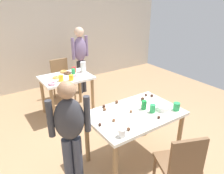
# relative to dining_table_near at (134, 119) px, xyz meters

# --- Properties ---
(ground_plane) EXTENTS (6.40, 6.40, 0.00)m
(ground_plane) POSITION_rel_dining_table_near_xyz_m (0.14, 0.14, -0.65)
(ground_plane) COLOR #9E7A56
(wall_back) EXTENTS (6.40, 0.10, 2.60)m
(wall_back) POSITION_rel_dining_table_near_xyz_m (0.14, 3.34, 0.65)
(wall_back) COLOR #BCB2A3
(wall_back) RESTS_ON ground_plane
(dining_table_near) EXTENTS (1.18, 0.78, 0.75)m
(dining_table_near) POSITION_rel_dining_table_near_xyz_m (0.00, 0.00, 0.00)
(dining_table_near) COLOR silver
(dining_table_near) RESTS_ON ground_plane
(dining_table_far) EXTENTS (0.90, 0.66, 0.75)m
(dining_table_far) POSITION_rel_dining_table_near_xyz_m (-0.21, 1.72, -0.03)
(dining_table_far) COLOR white
(dining_table_far) RESTS_ON ground_plane
(chair_near_table) EXTENTS (0.52, 0.52, 0.87)m
(chair_near_table) POSITION_rel_dining_table_near_xyz_m (0.01, -0.76, -0.15)
(chair_near_table) COLOR brown
(chair_near_table) RESTS_ON ground_plane
(chair_far_table) EXTENTS (0.40, 0.40, 0.87)m
(chair_far_table) POSITION_rel_dining_table_near_xyz_m (-0.03, 2.41, -0.15)
(chair_far_table) COLOR olive
(chair_far_table) RESTS_ON ground_plane
(person_girl_near) EXTENTS (0.45, 0.30, 1.37)m
(person_girl_near) POSITION_rel_dining_table_near_xyz_m (-0.87, 0.03, 0.16)
(person_girl_near) COLOR #383D4C
(person_girl_near) RESTS_ON ground_plane
(person_adult_far) EXTENTS (0.45, 0.27, 1.51)m
(person_adult_far) POSITION_rel_dining_table_near_xyz_m (0.46, 2.44, 0.26)
(person_adult_far) COLOR #28282D
(person_adult_far) RESTS_ON ground_plane
(mixing_bowl) EXTENTS (0.17, 0.17, 0.06)m
(mixing_bowl) POSITION_rel_dining_table_near_xyz_m (0.34, -0.16, 0.13)
(mixing_bowl) COLOR white
(mixing_bowl) RESTS_ON dining_table_near
(soda_can) EXTENTS (0.07, 0.07, 0.12)m
(soda_can) POSITION_rel_dining_table_near_xyz_m (0.16, 0.01, 0.16)
(soda_can) COLOR #198438
(soda_can) RESTS_ON dining_table_near
(fork_near) EXTENTS (0.17, 0.02, 0.01)m
(fork_near) POSITION_rel_dining_table_near_xyz_m (-0.29, 0.12, 0.10)
(fork_near) COLOR silver
(fork_near) RESTS_ON dining_table_near
(cup_near_0) EXTENTS (0.09, 0.09, 0.10)m
(cup_near_0) POSITION_rel_dining_table_near_xyz_m (0.49, -0.25, 0.15)
(cup_near_0) COLOR green
(cup_near_0) RESTS_ON dining_table_near
(cup_near_1) EXTENTS (0.07, 0.07, 0.11)m
(cup_near_1) POSITION_rel_dining_table_near_xyz_m (0.19, -0.12, 0.16)
(cup_near_1) COLOR green
(cup_near_1) RESTS_ON dining_table_near
(cup_near_2) EXTENTS (0.08, 0.08, 0.09)m
(cup_near_2) POSITION_rel_dining_table_near_xyz_m (-0.44, -0.31, 0.15)
(cup_near_2) COLOR white
(cup_near_2) RESTS_ON dining_table_near
(cake_ball_0) EXTENTS (0.04, 0.04, 0.04)m
(cake_ball_0) POSITION_rel_dining_table_near_xyz_m (-0.04, 0.03, 0.12)
(cake_ball_0) COLOR brown
(cake_ball_0) RESTS_ON dining_table_near
(cake_ball_1) EXTENTS (0.04, 0.04, 0.04)m
(cake_ball_1) POSITION_rel_dining_table_near_xyz_m (0.45, 0.28, 0.12)
(cake_ball_1) COLOR #3D2319
(cake_ball_1) RESTS_ON dining_table_near
(cake_ball_2) EXTENTS (0.05, 0.05, 0.05)m
(cake_ball_2) POSITION_rel_dining_table_near_xyz_m (0.31, 0.20, 0.13)
(cake_ball_2) COLOR #3D2319
(cake_ball_2) RESTS_ON dining_table_near
(cake_ball_3) EXTENTS (0.04, 0.04, 0.04)m
(cake_ball_3) POSITION_rel_dining_table_near_xyz_m (-0.26, 0.33, 0.12)
(cake_ball_3) COLOR #3D2319
(cake_ball_3) RESTS_ON dining_table_near
(cake_ball_4) EXTENTS (0.04, 0.04, 0.04)m
(cake_ball_4) POSITION_rel_dining_table_near_xyz_m (-0.05, 0.34, 0.12)
(cake_ball_4) COLOR brown
(cake_ball_4) RESTS_ON dining_table_near
(cake_ball_5) EXTENTS (0.04, 0.04, 0.04)m
(cake_ball_5) POSITION_rel_dining_table_near_xyz_m (-0.31, -0.26, 0.12)
(cake_ball_5) COLOR brown
(cake_ball_5) RESTS_ON dining_table_near
(cake_ball_6) EXTENTS (0.04, 0.04, 0.04)m
(cake_ball_6) POSITION_rel_dining_table_near_xyz_m (-0.34, -0.02, 0.12)
(cake_ball_6) COLOR brown
(cake_ball_6) RESTS_ON dining_table_near
(cake_ball_7) EXTENTS (0.04, 0.04, 0.04)m
(cake_ball_7) POSITION_rel_dining_table_near_xyz_m (-0.53, -0.01, 0.12)
(cake_ball_7) COLOR #3D2319
(cake_ball_7) RESTS_ON dining_table_near
(cake_ball_8) EXTENTS (0.04, 0.04, 0.04)m
(cake_ball_8) POSITION_rel_dining_table_near_xyz_m (0.27, 0.10, 0.12)
(cake_ball_8) COLOR #3D2319
(cake_ball_8) RESTS_ON dining_table_near
(cake_ball_9) EXTENTS (0.04, 0.04, 0.04)m
(cake_ball_9) POSITION_rel_dining_table_near_xyz_m (-0.29, 0.26, 0.12)
(cake_ball_9) COLOR brown
(cake_ball_9) RESTS_ON dining_table_near
(cake_ball_10) EXTENTS (0.04, 0.04, 0.04)m
(cake_ball_10) POSITION_rel_dining_table_near_xyz_m (0.15, -0.28, 0.12)
(cake_ball_10) COLOR #3D2319
(cake_ball_10) RESTS_ON dining_table_near
(cake_ball_11) EXTENTS (0.04, 0.04, 0.04)m
(cake_ball_11) POSITION_rel_dining_table_near_xyz_m (0.50, 0.21, 0.12)
(cake_ball_11) COLOR #3D2319
(cake_ball_11) RESTS_ON dining_table_near
(cake_ball_12) EXTENTS (0.04, 0.04, 0.04)m
(cake_ball_12) POSITION_rel_dining_table_near_xyz_m (0.18, 0.06, 0.12)
(cake_ball_12) COLOR brown
(cake_ball_12) RESTS_ON dining_table_near
(pitcher_far) EXTENTS (0.11, 0.11, 0.20)m
(pitcher_far) POSITION_rel_dining_table_near_xyz_m (0.19, 1.79, 0.20)
(pitcher_far) COLOR white
(pitcher_far) RESTS_ON dining_table_far
(cup_far_0) EXTENTS (0.07, 0.07, 0.11)m
(cup_far_0) POSITION_rel_dining_table_near_xyz_m (-0.04, 1.75, 0.16)
(cup_far_0) COLOR green
(cup_far_0) RESTS_ON dining_table_far
(cup_far_1) EXTENTS (0.09, 0.09, 0.10)m
(cup_far_1) POSITION_rel_dining_table_near_xyz_m (-0.36, 1.57, 0.15)
(cup_far_1) COLOR yellow
(cup_far_1) RESTS_ON dining_table_far
(cup_far_2) EXTENTS (0.08, 0.08, 0.10)m
(cup_far_2) POSITION_rel_dining_table_near_xyz_m (0.02, 1.86, 0.15)
(cup_far_2) COLOR red
(cup_far_2) RESTS_ON dining_table_far
(cup_far_3) EXTENTS (0.08, 0.08, 0.10)m
(cup_far_3) POSITION_rel_dining_table_near_xyz_m (-0.20, 1.50, 0.15)
(cup_far_3) COLOR yellow
(cup_far_3) RESTS_ON dining_table_far
(donut_far_0) EXTENTS (0.14, 0.14, 0.04)m
(donut_far_0) POSITION_rel_dining_table_near_xyz_m (-0.55, 1.49, 0.12)
(donut_far_0) COLOR pink
(donut_far_0) RESTS_ON dining_table_far
(donut_far_1) EXTENTS (0.11, 0.11, 0.03)m
(donut_far_1) POSITION_rel_dining_table_near_xyz_m (-0.40, 1.74, 0.12)
(donut_far_1) COLOR gold
(donut_far_1) RESTS_ON dining_table_far
(donut_far_2) EXTENTS (0.13, 0.13, 0.04)m
(donut_far_2) POSITION_rel_dining_table_near_xyz_m (-0.12, 1.84, 0.12)
(donut_far_2) COLOR brown
(donut_far_2) RESTS_ON dining_table_far
(donut_far_3) EXTENTS (0.10, 0.10, 0.03)m
(donut_far_3) POSITION_rel_dining_table_near_xyz_m (-0.07, 1.63, 0.12)
(donut_far_3) COLOR pink
(donut_far_3) RESTS_ON dining_table_far
(donut_far_4) EXTENTS (0.14, 0.14, 0.04)m
(donut_far_4) POSITION_rel_dining_table_near_xyz_m (-0.15, 1.96, 0.12)
(donut_far_4) COLOR gold
(donut_far_4) RESTS_ON dining_table_far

